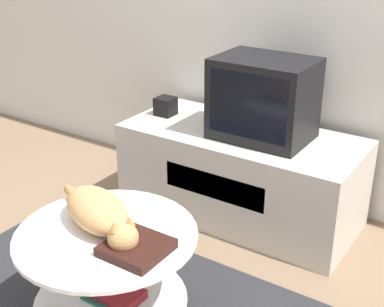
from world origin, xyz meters
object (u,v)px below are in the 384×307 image
object	(u,v)px
dvd_box	(137,248)
cat	(99,213)
tv	(263,99)
speaker	(166,106)

from	to	relation	value
dvd_box	cat	size ratio (longest dim) A/B	0.38
tv	speaker	xyz separation A→B (m)	(-0.62, 0.00, -0.16)
dvd_box	tv	bearing A→B (deg)	94.07
speaker	cat	world-z (taller)	speaker
speaker	cat	xyz separation A→B (m)	(0.48, -1.09, -0.02)
tv	dvd_box	bearing A→B (deg)	-85.93
tv	cat	distance (m)	1.12
tv	dvd_box	size ratio (longest dim) A/B	2.27
speaker	dvd_box	distance (m)	1.34
cat	tv	bearing A→B (deg)	104.68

